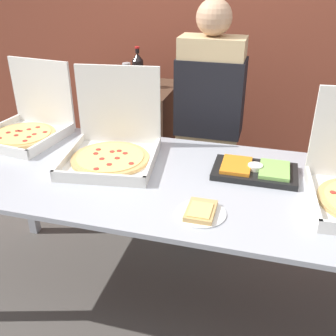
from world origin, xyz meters
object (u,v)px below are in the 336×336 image
at_px(paper_plate_front_right, 201,212).
at_px(soda_bottle, 138,70).
at_px(veggie_tray, 255,170).
at_px(person_server_vest, 209,117).
at_px(soda_can_silver, 127,71).
at_px(pizza_box_near_left, 112,145).
at_px(pizza_box_near_right, 28,125).

relative_size(paper_plate_front_right, soda_bottle, 0.74).
height_order(paper_plate_front_right, veggie_tray, veggie_tray).
distance_m(veggie_tray, person_server_vest, 0.72).
bearing_deg(paper_plate_front_right, veggie_tray, 65.16).
distance_m(veggie_tray, soda_bottle, 1.32).
relative_size(veggie_tray, soda_can_silver, 3.36).
relative_size(pizza_box_near_left, pizza_box_near_right, 1.08).
distance_m(pizza_box_near_left, person_server_vest, 0.77).
distance_m(pizza_box_near_left, soda_can_silver, 1.19).
height_order(veggie_tray, soda_bottle, soda_bottle).
relative_size(pizza_box_near_right, soda_can_silver, 4.06).
bearing_deg(veggie_tray, paper_plate_front_right, -114.84).
bearing_deg(person_server_vest, paper_plate_front_right, 98.17).
bearing_deg(soda_bottle, soda_can_silver, 128.45).
distance_m(pizza_box_near_right, soda_bottle, 0.91).
bearing_deg(paper_plate_front_right, pizza_box_near_left, 144.63).
xyz_separation_m(veggie_tray, soda_can_silver, (-1.10, 1.12, 0.17)).
bearing_deg(person_server_vest, soda_bottle, -25.32).
bearing_deg(pizza_box_near_left, paper_plate_front_right, -43.28).
bearing_deg(soda_can_silver, pizza_box_near_left, -73.31).
height_order(veggie_tray, soda_can_silver, soda_can_silver).
bearing_deg(veggie_tray, pizza_box_near_left, -178.49).
distance_m(soda_bottle, soda_can_silver, 0.28).
xyz_separation_m(pizza_box_near_right, veggie_tray, (1.37, -0.13, -0.06)).
distance_m(pizza_box_near_right, person_server_vest, 1.14).
xyz_separation_m(pizza_box_near_right, paper_plate_front_right, (1.18, -0.55, -0.07)).
relative_size(veggie_tray, soda_bottle, 1.41).
xyz_separation_m(veggie_tray, soda_bottle, (-0.93, 0.90, 0.23)).
height_order(pizza_box_near_left, person_server_vest, person_server_vest).
relative_size(pizza_box_near_left, soda_bottle, 1.85).
distance_m(veggie_tray, soda_can_silver, 1.58).
xyz_separation_m(paper_plate_front_right, soda_can_silver, (-0.90, 1.54, 0.18)).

